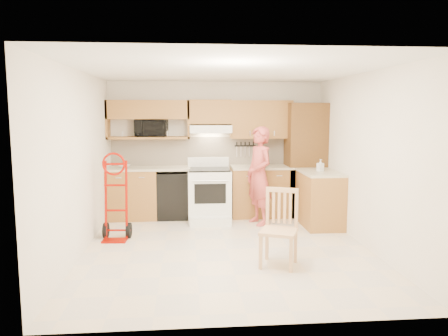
{
  "coord_description": "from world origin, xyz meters",
  "views": [
    {
      "loc": [
        -0.55,
        -5.96,
        1.94
      ],
      "look_at": [
        0.0,
        0.5,
        1.1
      ],
      "focal_mm": 34.79,
      "sensor_mm": 36.0,
      "label": 1
    }
  ],
  "objects": [
    {
      "name": "knife_strip",
      "position": [
        0.55,
        2.21,
        1.24
      ],
      "size": [
        0.4,
        0.05,
        0.29
      ],
      "primitive_type": null,
      "color": "black",
      "rests_on": "backsplash"
    },
    {
      "name": "upper_cab_right",
      "position": [
        0.83,
        2.08,
        1.8
      ],
      "size": [
        1.14,
        0.33,
        0.7
      ],
      "primitive_type": "cube",
      "color": "brown",
      "rests_on": "wall_back"
    },
    {
      "name": "backsplash",
      "position": [
        0.0,
        2.23,
        1.2
      ],
      "size": [
        3.92,
        0.03,
        0.55
      ],
      "primitive_type": "cube",
      "color": "beige",
      "rests_on": "wall_back"
    },
    {
      "name": "upper_shelf_mw",
      "position": [
        -1.25,
        2.08,
        1.47
      ],
      "size": [
        1.5,
        0.33,
        0.04
      ],
      "primitive_type": "cube",
      "color": "brown",
      "rests_on": "wall_back"
    },
    {
      "name": "wall_front",
      "position": [
        0.0,
        -2.26,
        1.25
      ],
      "size": [
        4.0,
        0.02,
        2.5
      ],
      "primitive_type": "cube",
      "color": "white",
      "rests_on": "ground"
    },
    {
      "name": "hand_truck",
      "position": [
        -1.65,
        0.6,
        0.6
      ],
      "size": [
        0.5,
        0.47,
        1.2
      ],
      "primitive_type": null,
      "rotation": [
        0.0,
        0.0,
        -0.07
      ],
      "color": "#9A0B00",
      "rests_on": "ground"
    },
    {
      "name": "range",
      "position": [
        -0.16,
        1.62,
        0.56
      ],
      "size": [
        0.75,
        0.99,
        1.11
      ],
      "primitive_type": null,
      "color": "white",
      "rests_on": "ground"
    },
    {
      "name": "upper_cab_center",
      "position": [
        -0.12,
        2.08,
        1.94
      ],
      "size": [
        0.76,
        0.33,
        0.44
      ],
      "primitive_type": "cube",
      "color": "brown",
      "rests_on": "wall_back"
    },
    {
      "name": "dining_chair",
      "position": [
        0.59,
        -0.73,
        0.49
      ],
      "size": [
        0.59,
        0.61,
        0.97
      ],
      "primitive_type": null,
      "rotation": [
        0.0,
        0.0,
        -0.39
      ],
      "color": "tan",
      "rests_on": "ground"
    },
    {
      "name": "pantry_tall",
      "position": [
        1.65,
        1.95,
        1.05
      ],
      "size": [
        0.7,
        0.6,
        2.1
      ],
      "primitive_type": "cube",
      "color": "brown",
      "rests_on": "ground"
    },
    {
      "name": "ceiling",
      "position": [
        0.0,
        0.0,
        2.51
      ],
      "size": [
        4.0,
        4.5,
        0.02
      ],
      "primitive_type": "cube",
      "color": "white",
      "rests_on": "ground"
    },
    {
      "name": "floor",
      "position": [
        0.0,
        0.0,
        -0.01
      ],
      "size": [
        4.0,
        4.5,
        0.02
      ],
      "primitive_type": "cube",
      "color": "beige",
      "rests_on": "ground"
    },
    {
      "name": "countertop_right",
      "position": [
        0.83,
        1.95,
        0.92
      ],
      "size": [
        1.14,
        0.63,
        0.04
      ],
      "primitive_type": "cube",
      "color": "#C2B595",
      "rests_on": "lower_cab_right"
    },
    {
      "name": "countertop_return",
      "position": [
        1.7,
        1.15,
        0.92
      ],
      "size": [
        0.63,
        1.0,
        0.04
      ],
      "primitive_type": "cube",
      "color": "#C2B595",
      "rests_on": "cab_return_right"
    },
    {
      "name": "lower_cab_right",
      "position": [
        0.83,
        1.95,
        0.45
      ],
      "size": [
        1.14,
        0.6,
        0.9
      ],
      "primitive_type": "cube",
      "color": "brown",
      "rests_on": "ground"
    },
    {
      "name": "wall_left",
      "position": [
        -2.01,
        0.0,
        1.25
      ],
      "size": [
        0.02,
        4.5,
        2.5
      ],
      "primitive_type": "cube",
      "color": "white",
      "rests_on": "ground"
    },
    {
      "name": "microwave",
      "position": [
        -1.2,
        2.08,
        1.65
      ],
      "size": [
        0.6,
        0.43,
        0.32
      ],
      "primitive_type": "imported",
      "rotation": [
        0.0,
        0.0,
        -0.08
      ],
      "color": "black",
      "rests_on": "upper_shelf_mw"
    },
    {
      "name": "countertop_left",
      "position": [
        -1.25,
        1.95,
        0.92
      ],
      "size": [
        1.5,
        0.63,
        0.04
      ],
      "primitive_type": "cube",
      "color": "#C2B595",
      "rests_on": "lower_cab_left"
    },
    {
      "name": "wall_right",
      "position": [
        2.01,
        0.0,
        1.25
      ],
      "size": [
        0.02,
        4.5,
        2.5
      ],
      "primitive_type": "cube",
      "color": "white",
      "rests_on": "ground"
    },
    {
      "name": "soap_bottle",
      "position": [
        1.7,
        1.17,
        1.04
      ],
      "size": [
        0.12,
        0.12,
        0.2
      ],
      "primitive_type": "imported",
      "rotation": [
        0.0,
        0.0,
        0.37
      ],
      "color": "white",
      "rests_on": "countertop_return"
    },
    {
      "name": "wall_back",
      "position": [
        0.0,
        2.26,
        1.25
      ],
      "size": [
        4.0,
        0.02,
        2.5
      ],
      "primitive_type": "cube",
      "color": "white",
      "rests_on": "ground"
    },
    {
      "name": "cab_return_right",
      "position": [
        1.7,
        1.15,
        0.45
      ],
      "size": [
        0.6,
        1.0,
        0.9
      ],
      "primitive_type": "cube",
      "color": "brown",
      "rests_on": "ground"
    },
    {
      "name": "person",
      "position": [
        0.68,
        1.35,
        0.85
      ],
      "size": [
        0.59,
        0.72,
        1.69
      ],
      "primitive_type": "imported",
      "rotation": [
        0.0,
        0.0,
        -1.22
      ],
      "color": "#BA4541",
      "rests_on": "ground"
    },
    {
      "name": "upper_cab_left",
      "position": [
        -1.25,
        2.08,
        1.98
      ],
      "size": [
        1.5,
        0.33,
        0.34
      ],
      "primitive_type": "cube",
      "color": "brown",
      "rests_on": "wall_back"
    },
    {
      "name": "dishwasher",
      "position": [
        -0.8,
        1.95,
        0.42
      ],
      "size": [
        0.6,
        0.6,
        0.85
      ],
      "primitive_type": "cube",
      "color": "black",
      "rests_on": "ground"
    },
    {
      "name": "lower_cab_left",
      "position": [
        -1.55,
        1.95,
        0.45
      ],
      "size": [
        0.9,
        0.6,
        0.9
      ],
      "primitive_type": "cube",
      "color": "brown",
      "rests_on": "ground"
    },
    {
      "name": "bowl",
      "position": [
        -1.68,
        1.95,
        0.97
      ],
      "size": [
        0.24,
        0.24,
        0.05
      ],
      "primitive_type": "imported",
      "rotation": [
        0.0,
        0.0,
        -0.19
      ],
      "color": "white",
      "rests_on": "countertop_left"
    },
    {
      "name": "range_hood",
      "position": [
        -0.12,
        2.02,
        1.63
      ],
      "size": [
        0.76,
        0.46,
        0.14
      ],
      "primitive_type": "cube",
      "color": "white",
      "rests_on": "wall_back"
    }
  ]
}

